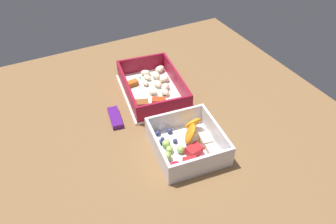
% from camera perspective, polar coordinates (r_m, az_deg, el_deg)
% --- Properties ---
extents(table_surface, '(0.80, 0.80, 0.02)m').
position_cam_1_polar(table_surface, '(0.77, -0.25, -0.94)').
color(table_surface, brown).
rests_on(table_surface, ground).
extents(pasta_container, '(0.22, 0.16, 0.05)m').
position_cam_1_polar(pasta_container, '(0.82, -2.74, 4.28)').
color(pasta_container, white).
rests_on(pasta_container, table_surface).
extents(fruit_bowl, '(0.16, 0.15, 0.05)m').
position_cam_1_polar(fruit_bowl, '(0.67, 3.51, -5.63)').
color(fruit_bowl, white).
rests_on(fruit_bowl, table_surface).
extents(candy_bar, '(0.07, 0.03, 0.01)m').
position_cam_1_polar(candy_bar, '(0.75, -9.44, -1.00)').
color(candy_bar, '#51197A').
rests_on(candy_bar, table_surface).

